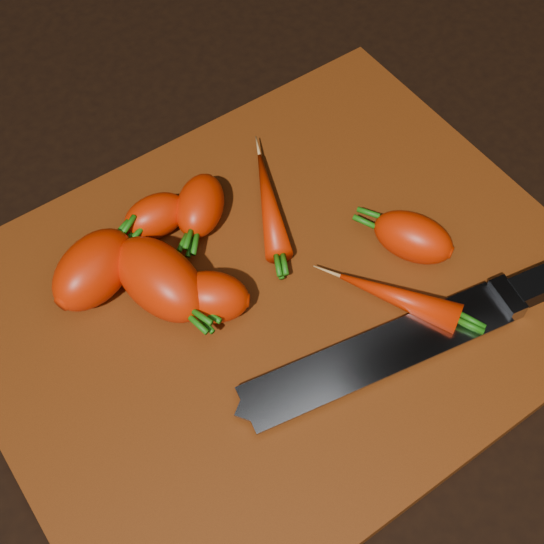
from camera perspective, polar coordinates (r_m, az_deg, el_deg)
ground at (r=0.65m, az=0.51°, el=-2.28°), size 2.00×2.00×0.01m
cutting_board at (r=0.64m, az=0.51°, el=-1.78°), size 0.50×0.40×0.01m
carrot_0 at (r=0.64m, az=-13.27°, el=0.20°), size 0.10×0.08×0.05m
carrot_1 at (r=0.61m, az=-4.64°, el=-1.88°), size 0.08×0.07×0.04m
carrot_2 at (r=0.62m, az=-8.44°, el=-0.52°), size 0.07×0.10×0.05m
carrot_3 at (r=0.67m, az=-5.43°, el=5.00°), size 0.08×0.08×0.04m
carrot_4 at (r=0.67m, az=-8.77°, el=4.18°), size 0.06×0.04×0.04m
carrot_5 at (r=0.66m, az=10.58°, el=2.58°), size 0.07×0.08×0.04m
carrot_6 at (r=0.68m, az=-0.23°, el=5.19°), size 0.07×0.11×0.02m
carrot_7 at (r=0.63m, az=9.49°, el=-1.90°), size 0.07×0.10×0.03m
knife at (r=0.61m, az=9.83°, el=-5.30°), size 0.37×0.10×0.02m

